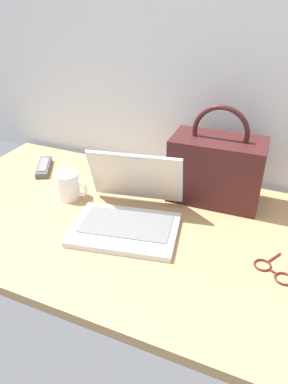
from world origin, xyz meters
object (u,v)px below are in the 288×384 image
at_px(coffee_mug, 68,185).
at_px(remote_control_near, 44,167).
at_px(laptop, 129,210).
at_px(handbag, 216,168).
at_px(eyeglasses, 274,271).

xyz_separation_m(coffee_mug, remote_control_near, (-0.21, 0.14, -0.04)).
xyz_separation_m(laptop, coffee_mug, (-0.26, 0.05, 0.00)).
bearing_deg(laptop, coffee_mug, 168.22).
height_order(coffee_mug, handbag, handbag).
height_order(laptop, coffee_mug, laptop).
bearing_deg(handbag, remote_control_near, -175.32).
xyz_separation_m(coffee_mug, eyeglasses, (0.69, -0.10, -0.04)).
distance_m(coffee_mug, remote_control_near, 0.26).
relative_size(coffee_mug, handbag, 0.36).
distance_m(eyeglasses, handbag, 0.39).
bearing_deg(eyeglasses, handbag, 128.44).
height_order(eyeglasses, handbag, handbag).
relative_size(laptop, eyeglasses, 2.66).
bearing_deg(coffee_mug, handbag, 22.76).
height_order(coffee_mug, remote_control_near, coffee_mug).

